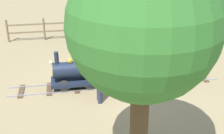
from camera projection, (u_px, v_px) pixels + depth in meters
ground_plane at (123, 83)px, 8.72m from camera, size 60.00×60.00×0.00m
track at (116, 84)px, 8.67m from camera, size 0.74×6.05×0.04m
locomotive at (79, 72)px, 8.32m from camera, size 0.70×1.44×1.06m
passenger_car at (147, 69)px, 8.65m from camera, size 0.80×2.35×0.97m
conductor_person at (99, 68)px, 7.42m from camera, size 0.30×0.30×1.62m
oak_tree_near at (143, 27)px, 4.31m from camera, size 2.27×2.27×3.94m
fence_section at (97, 26)px, 12.32m from camera, size 0.08×7.13×0.90m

